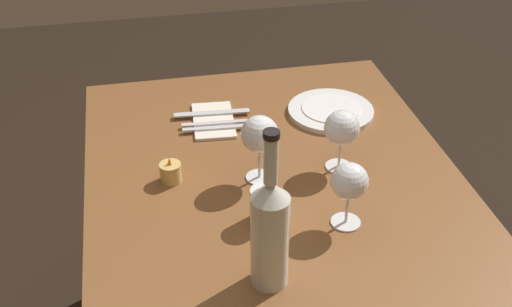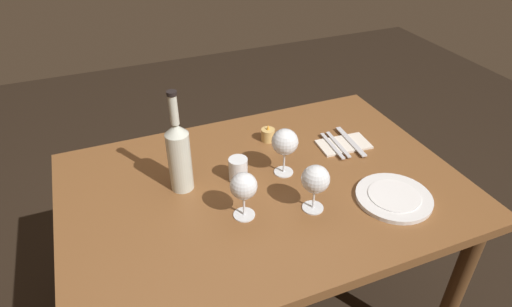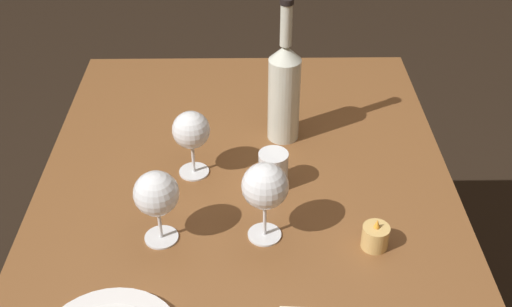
{
  "view_description": "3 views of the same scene",
  "coord_description": "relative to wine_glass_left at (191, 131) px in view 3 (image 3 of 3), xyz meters",
  "views": [
    {
      "loc": [
        -1.16,
        0.3,
        1.67
      ],
      "look_at": [
        0.01,
        0.06,
        0.87
      ],
      "focal_mm": 46.02,
      "sensor_mm": 36.0,
      "label": 1
    },
    {
      "loc": [
        -0.45,
        -1.03,
        1.63
      ],
      "look_at": [
        -0.02,
        0.02,
        0.85
      ],
      "focal_mm": 30.38,
      "sensor_mm": 36.0,
      "label": 2
    },
    {
      "loc": [
        0.99,
        0.01,
        1.6
      ],
      "look_at": [
        -0.04,
        0.02,
        0.84
      ],
      "focal_mm": 44.37,
      "sensor_mm": 36.0,
      "label": 3
    }
  ],
  "objects": [
    {
      "name": "dining_table",
      "position": [
        0.11,
        0.11,
        -0.2
      ],
      "size": [
        1.3,
        0.9,
        0.74
      ],
      "color": "brown",
      "rests_on": "ground"
    },
    {
      "name": "wine_glass_left",
      "position": [
        0.0,
        0.0,
        0.0
      ],
      "size": [
        0.08,
        0.08,
        0.15
      ],
      "color": "white",
      "rests_on": "dining_table"
    },
    {
      "name": "wine_glass_right",
      "position": [
        0.2,
        0.15,
        0.01
      ],
      "size": [
        0.09,
        0.09,
        0.17
      ],
      "color": "white",
      "rests_on": "dining_table"
    },
    {
      "name": "wine_glass_centre",
      "position": [
        0.21,
        -0.05,
        -0.0
      ],
      "size": [
        0.09,
        0.09,
        0.16
      ],
      "color": "white",
      "rests_on": "dining_table"
    },
    {
      "name": "wine_bottle",
      "position": [
        -0.14,
        0.2,
        0.02
      ],
      "size": [
        0.07,
        0.07,
        0.35
      ],
      "color": "silver",
      "rests_on": "dining_table"
    },
    {
      "name": "water_tumbler",
      "position": [
        0.05,
        0.17,
        -0.07
      ],
      "size": [
        0.06,
        0.06,
        0.08
      ],
      "color": "white",
      "rests_on": "dining_table"
    },
    {
      "name": "votive_candle",
      "position": [
        0.23,
        0.36,
        -0.09
      ],
      "size": [
        0.05,
        0.05,
        0.07
      ],
      "color": "#DBB266",
      "rests_on": "dining_table"
    }
  ]
}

